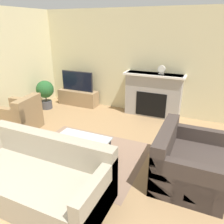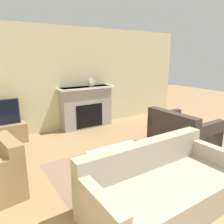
{
  "view_description": "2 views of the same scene",
  "coord_description": "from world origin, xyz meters",
  "px_view_note": "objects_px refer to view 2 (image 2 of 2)",
  "views": [
    {
      "loc": [
        1.97,
        -0.52,
        2.31
      ],
      "look_at": [
        0.34,
        3.13,
        0.69
      ],
      "focal_mm": 35.0,
      "sensor_mm": 36.0,
      "label": 1
    },
    {
      "loc": [
        -1.92,
        -0.4,
        1.95
      ],
      "look_at": [
        0.4,
        3.14,
        0.86
      ],
      "focal_mm": 35.0,
      "sensor_mm": 36.0,
      "label": 2
    }
  ],
  "objects_px": {
    "couch_sectional": "(161,188)",
    "couch_loveseat": "(182,133)",
    "coffee_table": "(119,153)",
    "mantel_clock": "(91,82)"
  },
  "relations": [
    {
      "from": "couch_loveseat",
      "to": "coffee_table",
      "type": "xyz_separation_m",
      "value": [
        -1.81,
        -0.16,
        0.06
      ]
    },
    {
      "from": "couch_sectional",
      "to": "couch_loveseat",
      "type": "bearing_deg",
      "value": 33.13
    },
    {
      "from": "couch_sectional",
      "to": "couch_loveseat",
      "type": "relative_size",
      "value": 1.66
    },
    {
      "from": "couch_loveseat",
      "to": "coffee_table",
      "type": "height_order",
      "value": "couch_loveseat"
    },
    {
      "from": "couch_loveseat",
      "to": "coffee_table",
      "type": "bearing_deg",
      "value": 95.12
    },
    {
      "from": "couch_sectional",
      "to": "couch_loveseat",
      "type": "distance_m",
      "value": 2.25
    },
    {
      "from": "couch_sectional",
      "to": "couch_loveseat",
      "type": "xyz_separation_m",
      "value": [
        1.89,
        1.23,
        0.0
      ]
    },
    {
      "from": "couch_sectional",
      "to": "mantel_clock",
      "type": "bearing_deg",
      "value": 75.83
    },
    {
      "from": "couch_sectional",
      "to": "mantel_clock",
      "type": "relative_size",
      "value": 9.73
    },
    {
      "from": "couch_sectional",
      "to": "couch_loveseat",
      "type": "height_order",
      "value": "same"
    }
  ]
}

